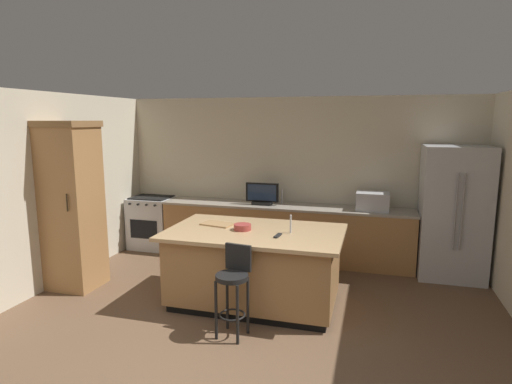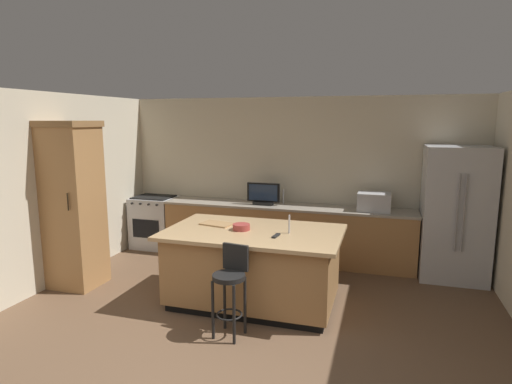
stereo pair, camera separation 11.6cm
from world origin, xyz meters
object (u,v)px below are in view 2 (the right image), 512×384
Objects in this scene: bar_stool_center at (230,283)px; fruit_bowl at (241,227)px; cutting_board at (217,224)px; range_oven at (155,222)px; tv_remote at (276,236)px; kitchen_island at (253,266)px; microwave at (374,202)px; cabinet_tower at (73,202)px; tv_monitor at (263,195)px; refrigerator at (455,213)px.

fruit_bowl reaches higher than bar_stool_center.
fruit_bowl is 0.42m from cutting_board.
bar_stool_center is at bearing -47.03° from range_oven.
tv_remote is at bearing -19.25° from fruit_bowl.
range_oven is at bearing 143.81° from kitchen_island.
fruit_bowl reaches higher than kitchen_island.
microwave is 2.92m from bar_stool_center.
cutting_board is (1.84, -1.59, 0.48)m from range_oven.
cabinet_tower reaches higher than cutting_board.
tv_monitor is at bearing 40.52° from cabinet_tower.
fruit_bowl is at bearing -22.93° from cutting_board.
tv_monitor is at bearing 97.03° from fruit_bowl.
refrigerator is at bearing 19.86° from cabinet_tower.
tv_monitor reaches higher than tv_remote.
microwave is (3.72, 0.00, 0.57)m from range_oven.
fruit_bowl is (2.34, 0.11, -0.20)m from cabinet_tower.
refrigerator is 5.26m from cabinet_tower.
bar_stool_center is (0.36, -2.50, -0.48)m from tv_monitor.
cabinet_tower is at bearing 172.92° from bar_stool_center.
tv_remote is at bearing -1.06° from cabinet_tower.
microwave is (-1.11, 0.09, 0.09)m from refrigerator.
range_oven is (-4.83, 0.09, -0.49)m from refrigerator.
microwave reaches higher than bar_stool_center.
tv_remote reaches higher than range_oven.
tv_remote is at bearing -117.96° from microwave.
kitchen_island is 3.96× the size of tv_monitor.
cutting_board is (-0.54, 0.96, 0.36)m from bar_stool_center.
cutting_board reaches higher than range_oven.
cutting_board is (-2.99, -1.51, -0.01)m from refrigerator.
cabinet_tower is at bearing -139.48° from tv_monitor.
tv_remote is 0.43× the size of cutting_board.
tv_remote is at bearing 71.23° from bar_stool_center.
cutting_board is (-0.53, 0.14, 0.46)m from kitchen_island.
tv_monitor is 1.36× the size of cutting_board.
kitchen_island is at bearing 7.82° from fruit_bowl.
range_oven is 2.00m from cabinet_tower.
fruit_bowl is at bearing -82.97° from tv_monitor.
tv_monitor is 2.58m from bar_stool_center.
kitchen_island is 2.94m from range_oven.
microwave is at bearing 1.74° from tv_monitor.
kitchen_island is 0.95× the size of cabinet_tower.
tv_monitor is at bearing 106.50° from bar_stool_center.
range_oven is at bearing 178.98° from refrigerator.
cabinet_tower is at bearing -153.99° from microwave.
tv_monitor reaches higher than fruit_bowl.
bar_stool_center is at bearing -60.78° from cutting_board.
range_oven is 2.48m from cutting_board.
fruit_bowl is (-1.50, -1.76, -0.07)m from microwave.
kitchen_island is at bearing -78.03° from tv_monitor.
kitchen_island is at bearing 157.42° from tv_remote.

